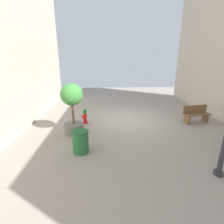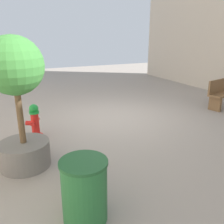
% 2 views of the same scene
% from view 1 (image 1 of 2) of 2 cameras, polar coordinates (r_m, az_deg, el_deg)
% --- Properties ---
extents(ground_plane, '(23.40, 23.40, 0.00)m').
position_cam_1_polar(ground_plane, '(9.93, 5.23, -2.48)').
color(ground_plane, gray).
extents(fire_hydrant, '(0.38, 0.39, 0.82)m').
position_cam_1_polar(fire_hydrant, '(9.31, -9.17, -1.34)').
color(fire_hydrant, red).
rests_on(fire_hydrant, ground_plane).
extents(bench_near, '(1.54, 0.73, 0.95)m').
position_cam_1_polar(bench_near, '(10.37, 26.53, -0.59)').
color(bench_near, brown).
rests_on(bench_near, ground_plane).
extents(planter_tree, '(1.00, 1.00, 2.36)m').
position_cam_1_polar(planter_tree, '(7.87, -13.28, 2.45)').
color(planter_tree, slate).
rests_on(planter_tree, ground_plane).
extents(trash_bin, '(0.62, 0.62, 0.86)m').
position_cam_1_polar(trash_bin, '(6.47, -10.56, -9.81)').
color(trash_bin, '#266633').
rests_on(trash_bin, ground_plane).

